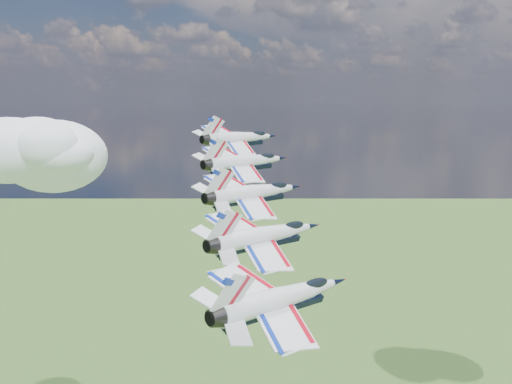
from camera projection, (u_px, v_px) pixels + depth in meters
The scene contains 6 objects.
cloud_left at pixel (41, 157), 178.76m from camera, with size 49.28×38.72×19.36m, color white.
jet_0 at pixel (241, 138), 89.61m from camera, with size 10.30×15.25×4.56m, color silver, non-canonical shape.
jet_1 at pixel (248, 161), 78.83m from camera, with size 10.30×15.25×4.56m, color silver, non-canonical shape.
jet_2 at pixel (256, 192), 68.05m from camera, with size 10.30×15.25×4.56m, color white, non-canonical shape.
jet_3 at pixel (268, 235), 57.26m from camera, with size 10.30×15.25×4.56m, color white, non-canonical shape.
jet_4 at pixel (285, 297), 46.48m from camera, with size 10.30×15.25×4.56m, color white, non-canonical shape.
Camera 1 is at (39.57, -43.46, 171.06)m, focal length 40.00 mm.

